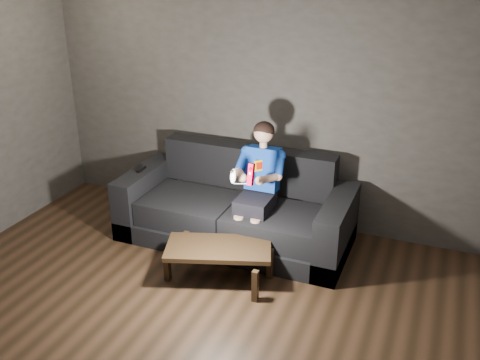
% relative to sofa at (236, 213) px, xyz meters
% --- Properties ---
extents(floor, '(5.00, 5.00, 0.00)m').
position_rel_sofa_xyz_m(floor, '(0.03, -1.89, -0.31)').
color(floor, black).
rests_on(floor, ground).
extents(back_wall, '(5.00, 0.04, 2.70)m').
position_rel_sofa_xyz_m(back_wall, '(0.03, 0.61, 1.04)').
color(back_wall, '#363330').
rests_on(back_wall, ground).
extents(sofa, '(2.42, 1.04, 0.93)m').
position_rel_sofa_xyz_m(sofa, '(0.00, 0.00, 0.00)').
color(sofa, black).
rests_on(sofa, floor).
extents(child, '(0.50, 0.61, 1.22)m').
position_rel_sofa_xyz_m(child, '(0.28, -0.07, 0.49)').
color(child, black).
rests_on(child, sofa).
extents(wii_remote_red, '(0.06, 0.08, 0.21)m').
position_rel_sofa_xyz_m(wii_remote_red, '(0.37, -0.54, 0.71)').
color(wii_remote_red, red).
rests_on(wii_remote_red, child).
extents(nunchuk_white, '(0.06, 0.09, 0.15)m').
position_rel_sofa_xyz_m(nunchuk_white, '(0.19, -0.53, 0.66)').
color(nunchuk_white, silver).
rests_on(nunchuk_white, child).
extents(wii_remote_black, '(0.05, 0.16, 0.03)m').
position_rel_sofa_xyz_m(wii_remote_black, '(-1.09, -0.09, 0.37)').
color(wii_remote_black, black).
rests_on(wii_remote_black, sofa).
extents(coffee_table, '(1.08, 0.77, 0.35)m').
position_rel_sofa_xyz_m(coffee_table, '(0.15, -0.79, 0.00)').
color(coffee_table, black).
rests_on(coffee_table, floor).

